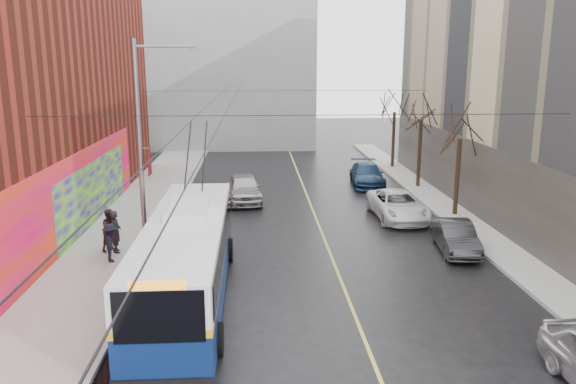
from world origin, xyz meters
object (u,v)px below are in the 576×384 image
object	(u,v)px
streetlight_pole	(144,146)
pedestrian_b	(111,230)
following_car	(244,188)
pedestrian_c	(111,243)
tree_far	(395,102)
parked_car_b	(456,237)
tree_near	(461,124)
parked_car_c	(398,205)
pedestrian_a	(116,231)
trolleybus	(187,257)
parked_car_d	(367,175)
tree_mid	(422,108)

from	to	relation	value
streetlight_pole	pedestrian_b	bearing A→B (deg)	151.39
following_car	pedestrian_c	world-z (taller)	pedestrian_c
tree_far	parked_car_b	distance (m)	20.23
tree_far	tree_near	bearing A→B (deg)	-90.00
tree_far	parked_car_c	bearing A→B (deg)	-102.68
streetlight_pole	pedestrian_a	xyz separation A→B (m)	(-1.53, 0.74, -3.78)
pedestrian_c	following_car	bearing A→B (deg)	-53.11
tree_far	pedestrian_a	size ratio (longest dim) A/B	3.56
tree_near	trolleybus	world-z (taller)	tree_near
parked_car_d	following_car	bearing A→B (deg)	-149.74
tree_mid	parked_car_b	size ratio (longest dim) A/B	1.64
following_car	streetlight_pole	bearing A→B (deg)	-115.71
tree_mid	pedestrian_b	size ratio (longest dim) A/B	3.62
parked_car_b	tree_far	bearing A→B (deg)	90.36
parked_car_d	pedestrian_c	distance (m)	19.70
streetlight_pole	parked_car_b	bearing A→B (deg)	1.61
streetlight_pole	pedestrian_c	distance (m)	4.19
pedestrian_c	tree_near	bearing A→B (deg)	-95.32
parked_car_d	parked_car_b	bearing A→B (deg)	-80.69
parked_car_d	following_car	world-z (taller)	following_car
tree_far	pedestrian_b	bearing A→B (deg)	-131.69
parked_car_b	parked_car_d	world-z (taller)	parked_car_d
tree_near	parked_car_d	xyz separation A→B (m)	(-3.20, 7.99, -4.24)
pedestrian_b	pedestrian_a	bearing A→B (deg)	-93.46
trolleybus	parked_car_d	world-z (taller)	trolleybus
streetlight_pole	tree_far	size ratio (longest dim) A/B	1.37
streetlight_pole	tree_mid	size ratio (longest dim) A/B	1.35
streetlight_pole	trolleybus	bearing A→B (deg)	-63.40
parked_car_d	pedestrian_a	size ratio (longest dim) A/B	2.74
streetlight_pole	tree_near	distance (m)	16.28
streetlight_pole	following_car	bearing A→B (deg)	69.42
parked_car_c	pedestrian_b	world-z (taller)	pedestrian_b
tree_near	parked_car_b	distance (m)	7.37
following_car	pedestrian_b	world-z (taller)	pedestrian_b
tree_far	pedestrian_a	bearing A→B (deg)	-130.87
tree_far	parked_car_c	distance (m)	15.24
tree_far	parked_car_c	size ratio (longest dim) A/B	1.26
parked_car_b	tree_mid	bearing A→B (deg)	87.18
tree_near	parked_car_d	size ratio (longest dim) A/B	1.27
pedestrian_c	tree_far	bearing A→B (deg)	-65.60
tree_near	parked_car_c	distance (m)	5.32
streetlight_pole	following_car	distance (m)	11.41
tree_mid	pedestrian_b	distance (m)	21.19
tree_near	parked_car_c	size ratio (longest dim) A/B	1.23
pedestrian_c	parked_car_b	bearing A→B (deg)	-113.34
streetlight_pole	pedestrian_a	distance (m)	4.14
streetlight_pole	tree_mid	xyz separation A→B (m)	(15.14, 13.00, 0.41)
trolleybus	streetlight_pole	bearing A→B (deg)	116.46
tree_mid	pedestrian_c	xyz separation A→B (m)	(-16.61, -13.43, -4.31)
streetlight_pole	pedestrian_b	xyz separation A→B (m)	(-1.80, 0.98, -3.77)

